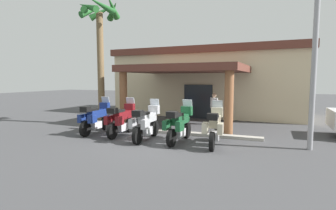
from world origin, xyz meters
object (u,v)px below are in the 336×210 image
(motorcycle_silver, at_px, (146,123))
(motorcycle_cream, at_px, (215,127))
(pedestrian, at_px, (214,106))
(motel_building, at_px, (208,81))
(roadside_sign, at_px, (317,8))
(motorcycle_maroon, at_px, (121,120))
(motorcycle_green, at_px, (179,125))
(palm_tree_roadside, at_px, (100,30))
(motorcycle_blue, at_px, (95,118))

(motorcycle_silver, height_order, motorcycle_cream, same)
(pedestrian, bearing_deg, motorcycle_cream, 46.58)
(motel_building, relative_size, roadside_sign, 1.83)
(motorcycle_maroon, distance_m, motorcycle_silver, 1.42)
(motorcycle_green, xyz_separation_m, motorcycle_cream, (1.37, -0.01, 0.00))
(motorcycle_maroon, distance_m, pedestrian, 5.29)
(motorcycle_green, bearing_deg, roadside_sign, -78.52)
(motorcycle_silver, bearing_deg, palm_tree_roadside, 57.14)
(motorcycle_green, relative_size, pedestrian, 1.30)
(motel_building, relative_size, motorcycle_green, 5.93)
(palm_tree_roadside, bearing_deg, motorcycle_maroon, -39.79)
(motorcycle_green, bearing_deg, motorcycle_maroon, 88.37)
(motel_building, distance_m, palm_tree_roadside, 8.25)
(motorcycle_silver, xyz_separation_m, pedestrian, (1.79, 4.61, 0.29))
(motorcycle_maroon, distance_m, motorcycle_green, 2.75)
(motorcycle_silver, bearing_deg, motorcycle_green, -85.16)
(motel_building, height_order, motorcycle_green, motel_building)
(roadside_sign, bearing_deg, pedestrian, 137.21)
(pedestrian, relative_size, palm_tree_roadside, 0.25)
(roadside_sign, bearing_deg, motorcycle_blue, -177.49)
(motorcycle_cream, relative_size, pedestrian, 1.30)
(motel_building, relative_size, motorcycle_silver, 5.94)
(motel_building, distance_m, motorcycle_green, 8.97)
(motorcycle_blue, xyz_separation_m, motorcycle_silver, (2.73, -0.40, 0.00))
(motorcycle_green, xyz_separation_m, palm_tree_roadside, (-5.22, 2.31, 4.29))
(motel_building, relative_size, pedestrian, 7.73)
(motorcycle_maroon, xyz_separation_m, palm_tree_roadside, (-2.49, 2.07, 4.29))
(motorcycle_blue, relative_size, motorcycle_cream, 1.00)
(motorcycle_blue, xyz_separation_m, motorcycle_green, (4.10, -0.27, 0.00))
(motorcycle_silver, bearing_deg, motel_building, -3.73)
(motorcycle_maroon, relative_size, motorcycle_green, 1.00)
(motorcycle_cream, relative_size, palm_tree_roadside, 0.33)
(motel_building, distance_m, motorcycle_blue, 9.24)
(motorcycle_maroon, relative_size, motorcycle_silver, 1.00)
(motel_building, relative_size, motorcycle_maroon, 5.93)
(motorcycle_cream, bearing_deg, palm_tree_roadside, 65.51)
(pedestrian, bearing_deg, motorcycle_maroon, -1.96)
(motorcycle_silver, distance_m, motorcycle_cream, 2.74)
(motorcycle_maroon, distance_m, motorcycle_cream, 4.11)
(pedestrian, bearing_deg, motel_building, -128.59)
(motorcycle_silver, relative_size, roadside_sign, 0.31)
(pedestrian, bearing_deg, motorcycle_blue, -12.33)
(motorcycle_cream, height_order, palm_tree_roadside, palm_tree_roadside)
(motorcycle_blue, distance_m, roadside_sign, 9.59)
(motorcycle_maroon, height_order, motorcycle_cream, same)
(motorcycle_blue, bearing_deg, motorcycle_maroon, -93.41)
(motel_building, bearing_deg, roadside_sign, -53.61)
(palm_tree_roadside, bearing_deg, pedestrian, 21.01)
(motorcycle_silver, distance_m, pedestrian, 4.95)
(motorcycle_green, xyz_separation_m, roadside_sign, (4.56, 0.65, 4.08))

